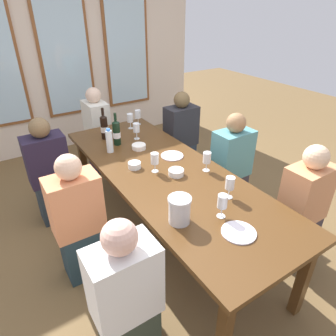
# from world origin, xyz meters

# --- Properties ---
(ground_plane) EXTENTS (12.00, 12.00, 0.00)m
(ground_plane) POSITION_xyz_m (0.00, 0.00, 0.00)
(ground_plane) COLOR brown
(back_wall_with_windows) EXTENTS (4.12, 0.10, 2.90)m
(back_wall_with_windows) POSITION_xyz_m (0.00, 2.64, 1.45)
(back_wall_with_windows) COLOR beige
(back_wall_with_windows) RESTS_ON ground
(dining_table) EXTENTS (0.92, 2.58, 0.74)m
(dining_table) POSITION_xyz_m (0.00, 0.00, 0.67)
(dining_table) COLOR #503116
(dining_table) RESTS_ON ground
(white_plate_0) EXTENTS (0.22, 0.22, 0.01)m
(white_plate_0) POSITION_xyz_m (-0.03, -0.91, 0.74)
(white_plate_0) COLOR white
(white_plate_0) RESTS_ON dining_table
(white_plate_1) EXTENTS (0.21, 0.21, 0.01)m
(white_plate_1) POSITION_xyz_m (0.20, 0.21, 0.74)
(white_plate_1) COLOR white
(white_plate_1) RESTS_ON dining_table
(metal_pitcher) EXTENTS (0.16, 0.16, 0.19)m
(metal_pitcher) POSITION_xyz_m (-0.28, -0.61, 0.84)
(metal_pitcher) COLOR silver
(metal_pitcher) RESTS_ON dining_table
(wine_bottle_0) EXTENTS (0.08, 0.08, 0.34)m
(wine_bottle_0) POSITION_xyz_m (-0.16, 0.94, 0.87)
(wine_bottle_0) COLOR black
(wine_bottle_0) RESTS_ON dining_table
(wine_bottle_1) EXTENTS (0.08, 0.08, 0.33)m
(wine_bottle_1) POSITION_xyz_m (-0.12, 0.73, 0.87)
(wine_bottle_1) COLOR black
(wine_bottle_1) RESTS_ON dining_table
(tasting_bowl_0) EXTENTS (0.13, 0.13, 0.05)m
(tasting_bowl_0) POSITION_xyz_m (0.04, -0.10, 0.77)
(tasting_bowl_0) COLOR white
(tasting_bowl_0) RESTS_ON dining_table
(tasting_bowl_1) EXTENTS (0.11, 0.11, 0.05)m
(tasting_bowl_1) POSITION_xyz_m (-0.20, 0.20, 0.77)
(tasting_bowl_1) COLOR white
(tasting_bowl_1) RESTS_ON dining_table
(tasting_bowl_2) EXTENTS (0.14, 0.14, 0.04)m
(tasting_bowl_2) POSITION_xyz_m (0.02, 0.53, 0.76)
(tasting_bowl_2) COLOR white
(tasting_bowl_2) RESTS_ON dining_table
(water_bottle) EXTENTS (0.06, 0.06, 0.24)m
(water_bottle) POSITION_xyz_m (-0.25, 0.62, 0.85)
(water_bottle) COLOR white
(water_bottle) RESTS_ON dining_table
(wine_glass_0) EXTENTS (0.07, 0.07, 0.17)m
(wine_glass_0) POSITION_xyz_m (0.19, -0.58, 0.86)
(wine_glass_0) COLOR white
(wine_glass_0) RESTS_ON dining_table
(wine_glass_1) EXTENTS (0.07, 0.07, 0.17)m
(wine_glass_1) POSITION_xyz_m (0.11, 0.75, 0.86)
(wine_glass_1) COLOR white
(wine_glass_1) RESTS_ON dining_table
(wine_glass_2) EXTENTS (0.07, 0.07, 0.17)m
(wine_glass_2) POSITION_xyz_m (-0.08, 0.05, 0.86)
(wine_glass_2) COLOR white
(wine_glass_2) RESTS_ON dining_table
(wine_glass_3) EXTENTS (0.07, 0.07, 0.17)m
(wine_glass_3) POSITION_xyz_m (0.30, -0.18, 0.86)
(wine_glass_3) COLOR white
(wine_glass_3) RESTS_ON dining_table
(wine_glass_4) EXTENTS (0.07, 0.07, 0.17)m
(wine_glass_4) POSITION_xyz_m (0.19, 1.05, 0.86)
(wine_glass_4) COLOR white
(wine_glass_4) RESTS_ON dining_table
(wine_glass_5) EXTENTS (0.07, 0.07, 0.17)m
(wine_glass_5) POSITION_xyz_m (-0.01, -0.72, 0.86)
(wine_glass_5) COLOR white
(wine_glass_5) RESTS_ON dining_table
(wine_glass_6) EXTENTS (0.07, 0.07, 0.17)m
(wine_glass_6) POSITION_xyz_m (0.33, 1.12, 0.86)
(wine_glass_6) COLOR white
(wine_glass_6) RESTS_ON dining_table
(seated_person_0) EXTENTS (0.38, 0.24, 1.11)m
(seated_person_0) POSITION_xyz_m (-0.80, 0.02, 0.53)
(seated_person_0) COLOR #21353D
(seated_person_0) RESTS_ON ground
(seated_person_1) EXTENTS (0.38, 0.24, 1.11)m
(seated_person_1) POSITION_xyz_m (0.80, 0.01, 0.53)
(seated_person_1) COLOR #32303B
(seated_person_1) RESTS_ON ground
(seated_person_2) EXTENTS (0.38, 0.24, 1.11)m
(seated_person_2) POSITION_xyz_m (-0.80, 0.89, 0.53)
(seated_person_2) COLOR #253038
(seated_person_2) RESTS_ON ground
(seated_person_3) EXTENTS (0.38, 0.24, 1.11)m
(seated_person_3) POSITION_xyz_m (0.80, 0.90, 0.53)
(seated_person_3) COLOR #252F3C
(seated_person_3) RESTS_ON ground
(seated_person_4) EXTENTS (0.38, 0.24, 1.11)m
(seated_person_4) POSITION_xyz_m (-0.80, -0.82, 0.53)
(seated_person_4) COLOR #303A2D
(seated_person_4) RESTS_ON ground
(seated_person_5) EXTENTS (0.38, 0.24, 1.11)m
(seated_person_5) POSITION_xyz_m (0.80, -0.83, 0.53)
(seated_person_5) COLOR #383138
(seated_person_5) RESTS_ON ground
(seated_person_6) EXTENTS (0.24, 0.38, 1.11)m
(seated_person_6) POSITION_xyz_m (0.00, 1.64, 0.53)
(seated_person_6) COLOR #312835
(seated_person_6) RESTS_ON ground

